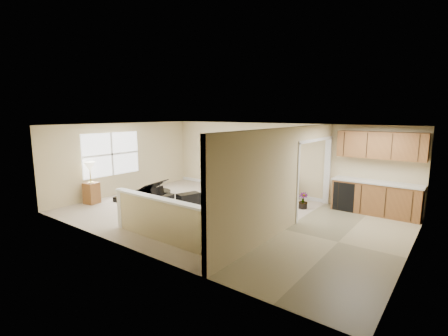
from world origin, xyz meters
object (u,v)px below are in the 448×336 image
Objects in this scene: piano_bench at (189,201)px; accent_table at (238,178)px; loveseat at (267,188)px; piano at (146,182)px; small_plant at (303,202)px; lamp_stand at (91,186)px; palm_plant at (234,173)px.

piano_bench is 2.72m from accent_table.
piano is at bearing -134.45° from loveseat.
piano_bench is 1.41× the size of small_plant.
piano_bench is at bearing 27.54° from lamp_stand.
accent_table is (1.80, 2.78, -0.09)m from piano.
lamp_stand is at bearing -129.42° from loveseat.
accent_table is at bearing 166.64° from small_plant.
palm_plant is at bearing 170.76° from small_plant.
accent_table is at bearing 174.78° from loveseat.
accent_table reaches higher than piano_bench.
piano is at bearing -122.89° from accent_table.
piano reaches higher than small_plant.
lamp_stand reaches higher than small_plant.
piano_bench is 0.86× the size of accent_table.
piano_bench is at bearing -87.56° from palm_plant.
palm_plant is at bearing 92.44° from piano_bench.
loveseat is (3.18, 2.46, -0.23)m from piano.
lamp_stand reaches higher than piano_bench.
lamp_stand reaches higher than loveseat.
lamp_stand reaches higher than accent_table.
lamp_stand is (-2.82, -1.47, 0.33)m from piano_bench.
accent_table is 5.02m from lamp_stand.
small_plant is (2.89, -0.47, -0.49)m from palm_plant.
piano is 4.10× the size of small_plant.
accent_table is at bearing 90.66° from piano_bench.
lamp_stand is (-0.99, -1.39, -0.04)m from piano.
piano is at bearing 54.62° from lamp_stand.
piano is 1.49× the size of lamp_stand.
loveseat is at bearing -13.10° from accent_table.
accent_table is at bearing 47.61° from piano.
palm_plant is at bearing -110.93° from accent_table.
piano is 2.51× the size of accent_table.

